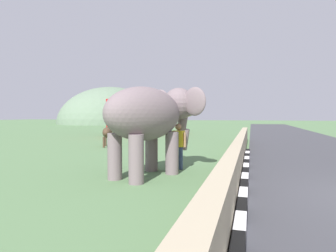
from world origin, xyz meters
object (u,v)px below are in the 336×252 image
cow_near (108,133)px  person_handler (178,144)px  elephant (152,115)px  bus_red (143,114)px

cow_near → person_handler: bearing=-134.6°
elephant → bus_red: 20.42m
elephant → bus_red: (18.89, 7.75, 0.13)m
elephant → bus_red: size_ratio=0.46×
bus_red → person_handler: bearing=-154.8°
person_handler → bus_red: (17.73, 8.34, 1.15)m
cow_near → bus_red: bearing=10.9°
elephant → cow_near: (7.16, 5.48, -1.08)m
elephant → person_handler: 1.66m
person_handler → cow_near: bearing=45.4°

